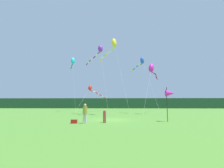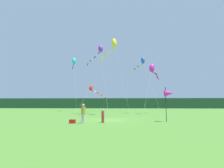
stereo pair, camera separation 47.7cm
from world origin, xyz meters
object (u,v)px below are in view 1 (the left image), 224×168
at_px(cooler_box, 74,121).
at_px(banner_flag_pole, 170,94).
at_px(person_child, 105,115).
at_px(kite_yellow, 113,45).
at_px(kite_red, 92,90).
at_px(kite_purple, 98,51).
at_px(kite_blue, 141,62).
at_px(kite_magenta, 152,69).
at_px(kite_cyan, 73,61).
at_px(person_adult, 85,112).

distance_m(cooler_box, banner_flag_pole, 10.11).
relative_size(person_child, kite_yellow, 0.10).
bearing_deg(kite_red, kite_purple, -75.70).
bearing_deg(kite_purple, person_child, -79.98).
xyz_separation_m(kite_blue, kite_red, (-9.97, 5.02, -4.86)).
distance_m(banner_flag_pole, kite_yellow, 14.65).
relative_size(kite_magenta, kite_blue, 0.86).
bearing_deg(kite_red, kite_yellow, -62.37).
bearing_deg(kite_magenta, kite_red, 150.80).
xyz_separation_m(person_child, kite_cyan, (-9.21, 21.85, 10.85)).
distance_m(kite_cyan, kite_blue, 16.50).
relative_size(banner_flag_pole, kite_cyan, 0.28).
height_order(person_adult, kite_yellow, kite_yellow).
height_order(banner_flag_pole, kite_cyan, kite_cyan).
bearing_deg(person_adult, kite_cyan, 108.29).
relative_size(person_child, kite_blue, 0.12).
distance_m(kite_cyan, kite_purple, 12.96).
relative_size(person_child, kite_cyan, 0.10).
height_order(kite_magenta, kite_purple, kite_purple).
height_order(banner_flag_pole, kite_magenta, kite_magenta).
distance_m(person_adult, person_child, 1.91).
bearing_deg(banner_flag_pole, person_child, -169.28).
distance_m(person_adult, kite_yellow, 15.97).
xyz_separation_m(kite_magenta, kite_cyan, (-16.59, 8.25, 3.56)).
distance_m(kite_yellow, kite_red, 12.14).
relative_size(person_child, banner_flag_pole, 0.37).
relative_size(person_adult, kite_purple, 0.16).
relative_size(cooler_box, kite_magenta, 0.06).
xyz_separation_m(kite_cyan, kite_blue, (14.93, -6.76, -1.88)).
height_order(banner_flag_pole, kite_purple, kite_purple).
xyz_separation_m(cooler_box, banner_flag_pole, (9.57, 1.85, 2.71)).
distance_m(person_child, kite_purple, 15.03).
bearing_deg(cooler_box, kite_magenta, 54.27).
xyz_separation_m(kite_magenta, kite_blue, (-1.65, 1.48, 1.68)).
distance_m(person_child, kite_cyan, 26.07).
height_order(kite_cyan, kite_yellow, kite_yellow).
relative_size(banner_flag_pole, kite_purple, 0.31).
relative_size(person_child, kite_red, 0.12).
bearing_deg(cooler_box, person_adult, 1.74).
relative_size(person_adult, kite_yellow, 0.14).
xyz_separation_m(person_adult, person_child, (1.81, 0.54, -0.29)).
bearing_deg(kite_blue, person_adult, -115.73).
bearing_deg(cooler_box, kite_blue, 61.38).
height_order(cooler_box, kite_blue, kite_blue).
xyz_separation_m(person_adult, kite_cyan, (-7.40, 22.39, 10.56)).
relative_size(person_adult, banner_flag_pole, 0.51).
height_order(kite_blue, kite_purple, kite_purple).
bearing_deg(kite_red, cooler_box, -86.05).
distance_m(person_adult, cooler_box, 1.32).
bearing_deg(kite_purple, kite_red, 104.30).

